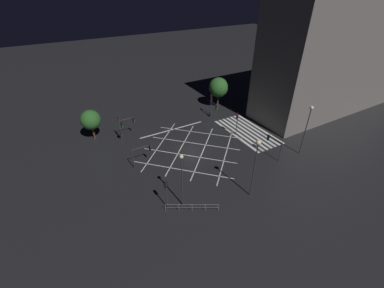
# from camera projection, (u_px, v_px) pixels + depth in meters

# --- Properties ---
(ground_plane) EXTENTS (200.00, 200.00, 0.00)m
(ground_plane) POSITION_uv_depth(u_px,v_px,m) (192.00, 149.00, 41.33)
(ground_plane) COLOR black
(road_markings) EXTENTS (18.47, 23.63, 0.01)m
(road_markings) POSITION_uv_depth(u_px,v_px,m) (229.00, 136.00, 44.86)
(road_markings) COLOR silver
(road_markings) RESTS_ON ground_plane
(office_building) EXTENTS (10.06, 37.75, 27.10)m
(office_building) POSITION_uv_depth(u_px,v_px,m) (350.00, 39.00, 48.15)
(office_building) COLOR slate
(office_building) RESTS_ON ground_plane
(traffic_light_ne_cross) EXTENTS (0.36, 2.66, 3.61)m
(traffic_light_ne_cross) POSITION_uv_depth(u_px,v_px,m) (128.00, 123.00, 43.17)
(traffic_light_ne_cross) COLOR #2D2D30
(traffic_light_ne_cross) RESTS_ON ground_plane
(traffic_light_ne_main) EXTENTS (2.61, 0.36, 4.50)m
(traffic_light_ne_main) POSITION_uv_depth(u_px,v_px,m) (121.00, 125.00, 41.21)
(traffic_light_ne_main) COLOR #2D2D30
(traffic_light_ne_main) RESTS_ON ground_plane
(traffic_light_nw_main) EXTENTS (0.39, 0.36, 4.13)m
(traffic_light_nw_main) POSITION_uv_depth(u_px,v_px,m) (166.00, 189.00, 29.26)
(traffic_light_nw_main) COLOR #2D2D30
(traffic_light_nw_main) RESTS_ON ground_plane
(traffic_light_se_cross) EXTENTS (0.36, 0.39, 4.29)m
(traffic_light_se_cross) POSITION_uv_depth(u_px,v_px,m) (211.00, 101.00, 50.05)
(traffic_light_se_cross) COLOR #2D2D30
(traffic_light_se_cross) RESTS_ON ground_plane
(traffic_light_median_north) EXTENTS (0.36, 2.89, 3.33)m
(traffic_light_median_north) POSITION_uv_depth(u_px,v_px,m) (143.00, 151.00, 36.52)
(traffic_light_median_north) COLOR #2D2D30
(traffic_light_median_north) RESTS_ON ground_plane
(traffic_light_median_south) EXTENTS (0.36, 0.39, 4.25)m
(traffic_light_median_south) POSITION_uv_depth(u_px,v_px,m) (237.00, 120.00, 43.46)
(traffic_light_median_south) COLOR #2D2D30
(traffic_light_median_south) RESTS_ON ground_plane
(traffic_light_se_main) EXTENTS (2.49, 0.36, 3.30)m
(traffic_light_se_main) POSITION_uv_depth(u_px,v_px,m) (214.00, 107.00, 49.15)
(traffic_light_se_main) COLOR #2D2D30
(traffic_light_se_main) RESTS_ON ground_plane
(traffic_light_sw_main) EXTENTS (3.01, 0.36, 3.30)m
(traffic_light_sw_main) POSITION_uv_depth(u_px,v_px,m) (273.00, 142.00, 38.56)
(traffic_light_sw_main) COLOR #2D2D30
(traffic_light_sw_main) RESTS_ON ground_plane
(street_lamp_east) EXTENTS (0.55, 0.55, 8.11)m
(street_lamp_east) POSITION_uv_depth(u_px,v_px,m) (308.00, 120.00, 37.12)
(street_lamp_east) COLOR #2D2D30
(street_lamp_east) RESTS_ON ground_plane
(street_lamp_west) EXTENTS (0.47, 0.47, 7.43)m
(street_lamp_west) POSITION_uv_depth(u_px,v_px,m) (182.00, 172.00, 28.46)
(street_lamp_west) COLOR #2D2D30
(street_lamp_west) RESTS_ON ground_plane
(street_lamp_far) EXTENTS (0.58, 0.58, 8.20)m
(street_lamp_far) POSITION_uv_depth(u_px,v_px,m) (256.00, 156.00, 29.29)
(street_lamp_far) COLOR #2D2D30
(street_lamp_far) RESTS_ON ground_plane
(street_tree_near) EXTENTS (3.30, 3.30, 5.24)m
(street_tree_near) POSITION_uv_depth(u_px,v_px,m) (91.00, 120.00, 42.19)
(street_tree_near) COLOR #473323
(street_tree_near) RESTS_ON ground_plane
(street_tree_far) EXTENTS (4.00, 4.00, 6.28)m
(street_tree_far) POSITION_uv_depth(u_px,v_px,m) (219.00, 87.00, 52.80)
(street_tree_far) COLOR #473323
(street_tree_far) RESTS_ON ground_plane
(pedestrian_railing) EXTENTS (3.14, 5.48, 1.05)m
(pedestrian_railing) POSITION_uv_depth(u_px,v_px,m) (192.00, 207.00, 30.04)
(pedestrian_railing) COLOR gray
(pedestrian_railing) RESTS_ON ground_plane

